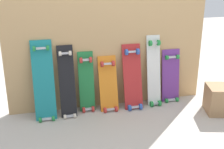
{
  "coord_description": "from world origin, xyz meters",
  "views": [
    {
      "loc": [
        -0.79,
        -3.17,
        1.55
      ],
      "look_at": [
        0.0,
        -0.07,
        0.43
      ],
      "focal_mm": 47.86,
      "sensor_mm": 36.0,
      "label": 1
    }
  ],
  "objects_px": {
    "skateboard_black": "(67,85)",
    "skateboard_purple": "(171,78)",
    "skateboard_teal": "(44,84)",
    "skateboard_red": "(133,80)",
    "skateboard_green": "(87,85)",
    "skateboard_white": "(154,73)",
    "skateboard_orange": "(108,87)",
    "wooden_crate": "(221,99)"
  },
  "relations": [
    {
      "from": "skateboard_orange",
      "to": "skateboard_red",
      "type": "bearing_deg",
      "value": -1.86
    },
    {
      "from": "skateboard_green",
      "to": "skateboard_white",
      "type": "distance_m",
      "value": 0.81
    },
    {
      "from": "skateboard_black",
      "to": "skateboard_purple",
      "type": "height_order",
      "value": "skateboard_black"
    },
    {
      "from": "skateboard_green",
      "to": "skateboard_white",
      "type": "height_order",
      "value": "skateboard_white"
    },
    {
      "from": "skateboard_black",
      "to": "skateboard_white",
      "type": "height_order",
      "value": "skateboard_white"
    },
    {
      "from": "skateboard_red",
      "to": "skateboard_purple",
      "type": "height_order",
      "value": "skateboard_red"
    },
    {
      "from": "skateboard_black",
      "to": "wooden_crate",
      "type": "distance_m",
      "value": 1.75
    },
    {
      "from": "skateboard_white",
      "to": "skateboard_purple",
      "type": "height_order",
      "value": "skateboard_white"
    },
    {
      "from": "skateboard_purple",
      "to": "wooden_crate",
      "type": "height_order",
      "value": "skateboard_purple"
    },
    {
      "from": "skateboard_purple",
      "to": "wooden_crate",
      "type": "distance_m",
      "value": 0.63
    },
    {
      "from": "skateboard_teal",
      "to": "skateboard_orange",
      "type": "relative_size",
      "value": 1.34
    },
    {
      "from": "skateboard_teal",
      "to": "skateboard_white",
      "type": "height_order",
      "value": "skateboard_teal"
    },
    {
      "from": "skateboard_teal",
      "to": "skateboard_red",
      "type": "bearing_deg",
      "value": 0.62
    },
    {
      "from": "skateboard_teal",
      "to": "skateboard_white",
      "type": "xyz_separation_m",
      "value": [
        1.29,
        0.03,
        -0.0
      ]
    },
    {
      "from": "skateboard_purple",
      "to": "wooden_crate",
      "type": "relative_size",
      "value": 2.27
    },
    {
      "from": "skateboard_teal",
      "to": "skateboard_green",
      "type": "xyz_separation_m",
      "value": [
        0.48,
        0.06,
        -0.08
      ]
    },
    {
      "from": "skateboard_purple",
      "to": "skateboard_orange",
      "type": "bearing_deg",
      "value": -176.44
    },
    {
      "from": "skateboard_green",
      "to": "skateboard_white",
      "type": "xyz_separation_m",
      "value": [
        0.81,
        -0.02,
        0.07
      ]
    },
    {
      "from": "skateboard_orange",
      "to": "skateboard_teal",
      "type": "bearing_deg",
      "value": -178.39
    },
    {
      "from": "skateboard_green",
      "to": "skateboard_orange",
      "type": "height_order",
      "value": "skateboard_green"
    },
    {
      "from": "skateboard_teal",
      "to": "skateboard_green",
      "type": "relative_size",
      "value": 1.23
    },
    {
      "from": "skateboard_black",
      "to": "wooden_crate",
      "type": "xyz_separation_m",
      "value": [
        1.69,
        -0.39,
        -0.19
      ]
    },
    {
      "from": "skateboard_red",
      "to": "skateboard_purple",
      "type": "relative_size",
      "value": 1.13
    },
    {
      "from": "skateboard_green",
      "to": "skateboard_purple",
      "type": "bearing_deg",
      "value": 0.62
    },
    {
      "from": "skateboard_green",
      "to": "skateboard_purple",
      "type": "xyz_separation_m",
      "value": [
        1.05,
        0.01,
        -0.02
      ]
    },
    {
      "from": "skateboard_green",
      "to": "wooden_crate",
      "type": "distance_m",
      "value": 1.54
    },
    {
      "from": "skateboard_white",
      "to": "skateboard_orange",
      "type": "bearing_deg",
      "value": -178.6
    },
    {
      "from": "skateboard_green",
      "to": "skateboard_red",
      "type": "height_order",
      "value": "skateboard_red"
    },
    {
      "from": "skateboard_green",
      "to": "skateboard_orange",
      "type": "xyz_separation_m",
      "value": [
        0.25,
        -0.04,
        -0.03
      ]
    },
    {
      "from": "skateboard_teal",
      "to": "skateboard_black",
      "type": "xyz_separation_m",
      "value": [
        0.25,
        0.0,
        -0.04
      ]
    },
    {
      "from": "skateboard_red",
      "to": "skateboard_green",
      "type": "bearing_deg",
      "value": 174.92
    },
    {
      "from": "skateboard_teal",
      "to": "skateboard_purple",
      "type": "relative_size",
      "value": 1.29
    },
    {
      "from": "skateboard_red",
      "to": "skateboard_black",
      "type": "bearing_deg",
      "value": -179.39
    },
    {
      "from": "skateboard_black",
      "to": "skateboard_purple",
      "type": "xyz_separation_m",
      "value": [
        1.28,
        0.07,
        -0.06
      ]
    },
    {
      "from": "skateboard_teal",
      "to": "skateboard_purple",
      "type": "height_order",
      "value": "skateboard_teal"
    },
    {
      "from": "skateboard_black",
      "to": "skateboard_white",
      "type": "xyz_separation_m",
      "value": [
        1.04,
        0.03,
        0.03
      ]
    },
    {
      "from": "skateboard_white",
      "to": "skateboard_purple",
      "type": "relative_size",
      "value": 1.25
    },
    {
      "from": "skateboard_purple",
      "to": "wooden_crate",
      "type": "bearing_deg",
      "value": -47.79
    },
    {
      "from": "skateboard_red",
      "to": "skateboard_white",
      "type": "relative_size",
      "value": 0.9
    },
    {
      "from": "wooden_crate",
      "to": "skateboard_red",
      "type": "bearing_deg",
      "value": 156.74
    },
    {
      "from": "skateboard_teal",
      "to": "skateboard_black",
      "type": "bearing_deg",
      "value": 0.65
    },
    {
      "from": "skateboard_orange",
      "to": "wooden_crate",
      "type": "distance_m",
      "value": 1.29
    }
  ]
}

